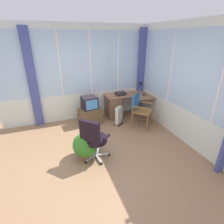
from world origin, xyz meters
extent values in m
cube|color=#926D4C|center=(0.00, 0.00, -0.03)|extent=(5.37, 5.30, 0.06)
cube|color=silver|center=(0.00, 2.18, 0.41)|extent=(4.37, 0.06, 0.82)
cube|color=silver|center=(0.00, 2.18, 1.70)|extent=(4.28, 0.06, 1.77)
cube|color=silver|center=(0.00, 2.18, 2.68)|extent=(4.37, 0.06, 0.18)
cube|color=white|center=(-1.31, 2.18, 1.70)|extent=(0.04, 0.07, 1.77)
cube|color=white|center=(-0.44, 2.18, 1.70)|extent=(0.04, 0.07, 1.77)
cube|color=white|center=(0.44, 2.18, 1.70)|extent=(0.04, 0.07, 1.77)
cube|color=white|center=(1.31, 2.18, 1.70)|extent=(0.04, 0.07, 1.77)
cube|color=silver|center=(2.21, 0.00, 0.41)|extent=(0.06, 4.30, 0.82)
cube|color=silver|center=(2.21, 0.00, 1.70)|extent=(0.06, 4.22, 1.77)
cube|color=silver|center=(2.21, 0.00, 2.68)|extent=(0.06, 4.30, 0.18)
cube|color=white|center=(2.21, -0.72, 1.70)|extent=(0.07, 0.04, 1.77)
cube|color=white|center=(2.21, 0.72, 1.70)|extent=(0.07, 0.04, 1.77)
cube|color=#464F93|center=(-1.20, 2.10, 1.34)|extent=(0.24, 0.09, 2.67)
cube|color=#464F93|center=(2.08, 2.05, 1.34)|extent=(0.24, 0.10, 2.67)
cube|color=#8D5E41|center=(1.48, 1.84, 0.72)|extent=(1.36, 0.59, 0.02)
cube|color=#8D5E41|center=(1.87, 1.37, 0.72)|extent=(0.59, 0.35, 0.02)
cube|color=brown|center=(1.03, 1.84, 0.35)|extent=(0.40, 0.55, 0.70)
cylinder|color=#4C4C51|center=(1.62, 1.24, 0.35)|extent=(0.04, 0.04, 0.71)
cylinder|color=#4C4C51|center=(0.84, 2.09, 0.35)|extent=(0.04, 0.04, 0.71)
cylinder|color=black|center=(1.83, 1.81, 0.74)|extent=(0.13, 0.13, 0.02)
cylinder|color=black|center=(1.83, 1.81, 0.84)|extent=(0.02, 0.02, 0.18)
cylinder|color=black|center=(1.88, 1.78, 1.03)|extent=(0.03, 0.11, 0.16)
cone|color=black|center=(1.93, 1.74, 1.06)|extent=(0.14, 0.14, 0.12)
cube|color=black|center=(1.96, 1.57, 0.74)|extent=(0.06, 0.15, 0.02)
cylinder|color=pink|center=(1.42, 1.94, 0.81)|extent=(0.06, 0.06, 0.16)
cone|color=white|center=(1.42, 1.94, 0.92)|extent=(0.06, 0.06, 0.06)
cube|color=#2C2727|center=(1.27, 1.82, 0.78)|extent=(0.33, 0.27, 0.09)
cylinder|color=brown|center=(1.57, 0.62, 0.24)|extent=(0.04, 0.04, 0.48)
cylinder|color=brown|center=(1.89, 0.92, 0.24)|extent=(0.04, 0.04, 0.48)
cylinder|color=brown|center=(1.27, 0.95, 0.24)|extent=(0.04, 0.04, 0.48)
cylinder|color=brown|center=(1.59, 1.25, 0.24)|extent=(0.04, 0.04, 0.48)
cube|color=brown|center=(1.58, 0.94, 0.50)|extent=(0.68, 0.68, 0.04)
cube|color=brown|center=(1.43, 1.10, 0.76)|extent=(0.34, 0.32, 0.48)
cube|color=#265DA1|center=(1.43, 1.10, 0.78)|extent=(0.37, 0.35, 0.40)
cube|color=brown|center=(1.42, 0.79, 0.68)|extent=(0.32, 0.34, 0.03)
cube|color=brown|center=(1.74, 1.09, 0.68)|extent=(0.32, 0.34, 0.03)
cube|color=#B7B7BF|center=(-0.13, 0.15, 0.04)|extent=(0.22, 0.23, 0.02)
cylinder|color=black|center=(-0.23, 0.26, 0.02)|extent=(0.05, 0.05, 0.05)
cube|color=#B7B7BF|center=(-0.16, -0.01, 0.04)|extent=(0.27, 0.15, 0.02)
cylinder|color=black|center=(-0.29, -0.07, 0.02)|extent=(0.05, 0.05, 0.05)
cube|color=#B7B7BF|center=(-0.02, -0.09, 0.04)|extent=(0.07, 0.28, 0.02)
cylinder|color=black|center=(0.00, -0.23, 0.02)|extent=(0.05, 0.05, 0.05)
cube|color=#B7B7BF|center=(0.10, 0.02, 0.04)|extent=(0.28, 0.09, 0.02)
cylinder|color=black|center=(0.24, 0.00, 0.02)|extent=(0.05, 0.05, 0.05)
cube|color=#B7B7BF|center=(0.03, 0.17, 0.04)|extent=(0.17, 0.26, 0.02)
cylinder|color=black|center=(0.10, 0.30, 0.02)|extent=(0.05, 0.05, 0.05)
cylinder|color=#B7B7BF|center=(-0.03, 0.05, 0.23)|extent=(0.05, 0.05, 0.35)
cylinder|color=black|center=(-0.03, 0.05, 0.45)|extent=(0.50, 0.50, 0.09)
cube|color=black|center=(-0.17, -0.08, 0.72)|extent=(0.36, 0.37, 0.46)
cube|color=black|center=(0.15, -0.15, 0.58)|extent=(0.19, 0.19, 0.04)
cube|color=black|center=(-0.22, 0.25, 0.58)|extent=(0.19, 0.19, 0.04)
cube|color=brown|center=(0.24, 1.70, 0.23)|extent=(0.69, 0.52, 0.47)
cube|color=black|center=(0.24, 1.70, 0.65)|extent=(0.47, 0.45, 0.36)
cube|color=#4C96DB|center=(0.26, 1.50, 0.65)|extent=(0.34, 0.05, 0.28)
cube|color=silver|center=(0.92, 1.24, 0.29)|extent=(0.08, 0.09, 0.53)
cube|color=silver|center=(0.95, 1.26, 0.29)|extent=(0.08, 0.09, 0.53)
cube|color=silver|center=(0.99, 1.29, 0.29)|extent=(0.08, 0.09, 0.53)
cube|color=silver|center=(1.02, 1.32, 0.29)|extent=(0.08, 0.09, 0.53)
cube|color=silver|center=(1.05, 1.34, 0.29)|extent=(0.08, 0.09, 0.53)
cube|color=silver|center=(1.08, 1.37, 0.29)|extent=(0.08, 0.09, 0.53)
cube|color=black|center=(1.05, 1.25, 0.01)|extent=(0.23, 0.19, 0.03)
cube|color=black|center=(0.96, 1.36, 0.01)|extent=(0.23, 0.19, 0.03)
cube|color=silver|center=(1.12, 1.39, 0.32)|extent=(0.10, 0.10, 0.37)
cylinder|color=#945735|center=(-0.24, 0.12, 0.06)|extent=(0.28, 0.28, 0.12)
sphere|color=#367D24|center=(-0.24, 0.12, 0.32)|extent=(0.54, 0.54, 0.54)
sphere|color=green|center=(-0.13, 0.07, 0.42)|extent=(0.30, 0.30, 0.30)
camera|label=1|loc=(-0.77, -2.96, 2.42)|focal=27.78mm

